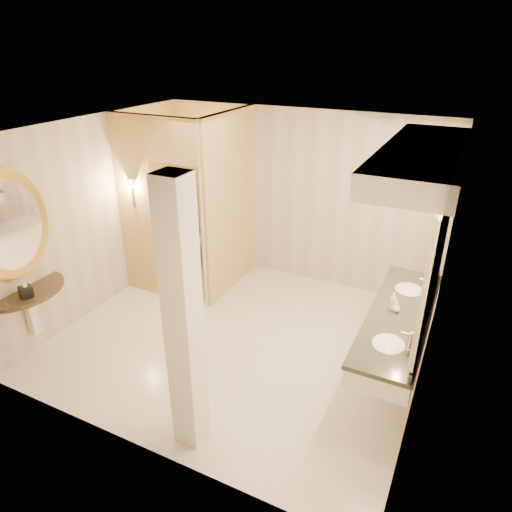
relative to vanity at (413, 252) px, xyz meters
The scene contains 16 objects.
floor 2.56m from the vanity, behind, with size 4.50×4.50×0.00m, color beige.
ceiling 2.25m from the vanity, behind, with size 4.50×4.50×0.00m, color silver.
wall_back 2.76m from the vanity, 136.16° to the left, with size 4.50×0.02×2.70m, color beige.
wall_front 2.90m from the vanity, 133.31° to the right, with size 4.50×0.02×2.70m, color beige.
wall_left 4.24m from the vanity, behind, with size 0.02×4.00×2.70m, color beige.
wall_right 0.40m from the vanity, 20.21° to the right, with size 0.02×4.00×2.70m, color beige.
toilet_closet 3.22m from the vanity, 164.26° to the left, with size 1.50×1.55×2.70m.
wall_sconce 3.92m from the vanity, behind, with size 0.14×0.14×0.42m.
vanity is the anchor object (origin of this frame).
console_shelf 4.44m from the vanity, 161.06° to the right, with size 1.01×1.01×1.96m.
pillar 2.42m from the vanity, 132.75° to the right, with size 0.26×0.26×2.70m, color white.
tissue_box 4.35m from the vanity, 158.86° to the right, with size 0.13×0.13×0.13m, color black.
toilet 4.14m from the vanity, 159.78° to the left, with size 0.47×0.82×0.84m, color white.
soap_bottle_a 0.71m from the vanity, 132.58° to the left, with size 0.05×0.05×0.12m, color beige.
soap_bottle_b 0.70m from the vanity, 165.51° to the left, with size 0.09×0.09×0.11m, color silver.
soap_bottle_c 0.66m from the vanity, 155.91° to the left, with size 0.08×0.08×0.21m, color #C6B28C.
Camera 1 is at (2.39, -4.38, 3.61)m, focal length 32.00 mm.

